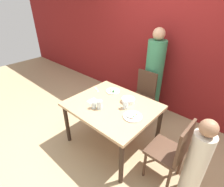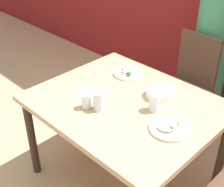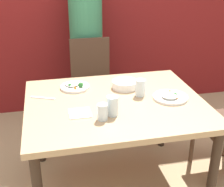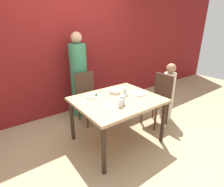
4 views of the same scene
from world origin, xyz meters
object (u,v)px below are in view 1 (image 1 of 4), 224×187
object	(u,v)px
person_child	(196,163)
glass_water_tall	(100,105)
plate_rice_adult	(132,116)
bowl_curry	(128,100)
chair_adult_spot	(142,95)
chair_child_spot	(172,151)
person_adult	(153,77)

from	to	relation	value
person_child	glass_water_tall	xyz separation A→B (m)	(-1.29, -0.19, 0.27)
person_child	plate_rice_adult	distance (m)	0.88
person_child	bowl_curry	distance (m)	1.16
bowl_curry	plate_rice_adult	bearing A→B (deg)	-44.44
bowl_curry	plate_rice_adult	size ratio (longest dim) A/B	0.79
person_child	bowl_curry	size ratio (longest dim) A/B	5.71
chair_adult_spot	chair_child_spot	bearing A→B (deg)	-41.06
bowl_curry	chair_child_spot	bearing A→B (deg)	-14.82
person_adult	person_child	xyz separation A→B (m)	(1.26, -1.19, -0.24)
person_child	glass_water_tall	size ratio (longest dim) A/B	8.70
bowl_curry	chair_adult_spot	bearing A→B (deg)	103.55
person_adult	bowl_curry	xyz separation A→B (m)	(0.15, -0.97, -0.00)
chair_child_spot	person_child	size ratio (longest dim) A/B	0.84
chair_child_spot	bowl_curry	bearing A→B (deg)	-104.82
bowl_curry	glass_water_tall	size ratio (longest dim) A/B	1.52
person_adult	bowl_curry	bearing A→B (deg)	-81.01
chair_adult_spot	glass_water_tall	xyz separation A→B (m)	(-0.03, -1.04, 0.29)
person_child	bowl_curry	xyz separation A→B (m)	(-1.11, 0.22, 0.24)
chair_adult_spot	bowl_curry	size ratio (longest dim) A/B	4.82
chair_adult_spot	glass_water_tall	world-z (taller)	chair_adult_spot
chair_child_spot	person_adult	distance (m)	1.56
person_child	plate_rice_adult	size ratio (longest dim) A/B	4.50
chair_adult_spot	person_adult	size ratio (longest dim) A/B	0.57
chair_adult_spot	plate_rice_adult	bearing A→B (deg)	-65.02
bowl_curry	plate_rice_adult	xyz separation A→B (m)	(0.26, -0.26, -0.01)
person_adult	plate_rice_adult	bearing A→B (deg)	-71.26
person_child	glass_water_tall	distance (m)	1.34
chair_adult_spot	person_child	bearing A→B (deg)	-34.13
chair_adult_spot	chair_child_spot	world-z (taller)	same
plate_rice_adult	glass_water_tall	distance (m)	0.47
person_child	chair_adult_spot	bearing A→B (deg)	145.87
chair_adult_spot	bowl_curry	xyz separation A→B (m)	(0.15, -0.64, 0.25)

